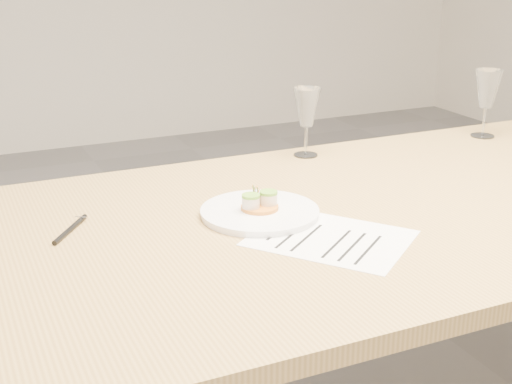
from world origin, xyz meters
name	(u,v)px	position (x,y,z in m)	size (l,w,h in m)	color
dining_table	(362,233)	(0.00, 0.00, 0.68)	(2.40, 1.00, 0.75)	tan
dinner_plate	(260,211)	(-0.25, 0.04, 0.76)	(0.27, 0.27, 0.07)	white
recipe_sheet	(330,238)	(-0.17, -0.13, 0.75)	(0.38, 0.40, 0.00)	white
ballpoint_pen	(70,229)	(-0.65, 0.13, 0.76)	(0.10, 0.13, 0.01)	black
wine_glass_0	(307,109)	(0.07, 0.42, 0.89)	(0.08, 0.08, 0.20)	white
wine_glass_1	(487,90)	(0.68, 0.38, 0.90)	(0.08, 0.08, 0.21)	white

